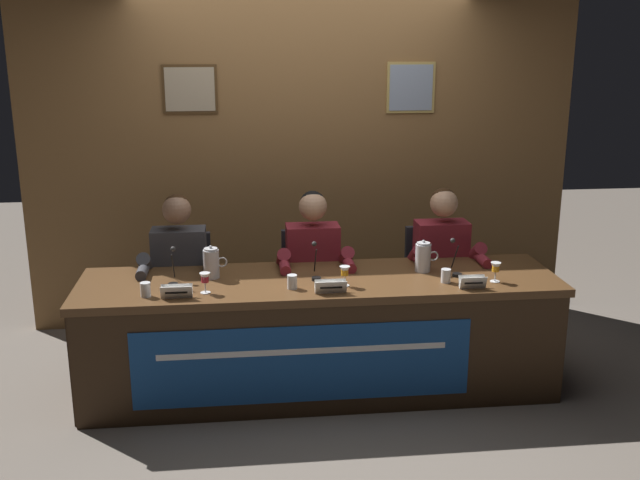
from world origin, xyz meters
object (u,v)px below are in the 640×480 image
(chair_left, at_px, (183,301))
(juice_glass_left, at_px, (205,279))
(conference_table, at_px, (321,321))
(water_cup_right, at_px, (446,276))
(panelist_left, at_px, (179,272))
(water_cup_center, at_px, (292,282))
(juice_glass_right, at_px, (496,268))
(panelist_right, at_px, (444,263))
(nameplate_left, at_px, (177,292))
(water_pitcher_right_side, at_px, (423,257))
(microphone_left, at_px, (173,273))
(chair_center, at_px, (311,296))
(chair_right, at_px, (435,291))
(water_pitcher_left_side, at_px, (211,263))
(microphone_center, at_px, (316,267))
(microphone_right, at_px, (456,263))
(panelist_center, at_px, (314,267))
(nameplate_center, at_px, (331,287))
(juice_glass_center, at_px, (345,272))
(nameplate_right, at_px, (473,282))
(water_cup_left, at_px, (146,290))

(chair_left, distance_m, juice_glass_left, 0.89)
(conference_table, xyz_separation_m, water_cup_right, (0.77, -0.05, 0.28))
(panelist_left, xyz_separation_m, water_cup_center, (0.71, -0.54, 0.08))
(water_cup_center, distance_m, juice_glass_right, 1.26)
(water_cup_center, distance_m, panelist_right, 1.22)
(conference_table, height_order, nameplate_left, nameplate_left)
(panelist_right, bearing_deg, water_pitcher_right_side, -127.05)
(microphone_left, distance_m, juice_glass_right, 1.98)
(chair_center, distance_m, chair_right, 0.90)
(water_pitcher_left_side, bearing_deg, nameplate_left, -118.00)
(microphone_center, relative_size, juice_glass_right, 1.74)
(chair_left, height_order, microphone_center, microphone_center)
(microphone_left, relative_size, microphone_right, 1.00)
(panelist_center, xyz_separation_m, water_pitcher_left_side, (-0.67, -0.28, 0.14))
(water_cup_center, bearing_deg, nameplate_center, -25.76)
(juice_glass_left, bearing_deg, panelist_left, 109.22)
(chair_center, xyz_separation_m, water_cup_center, (-0.19, -0.74, 0.36))
(nameplate_left, relative_size, juice_glass_left, 1.47)
(chair_left, xyz_separation_m, chair_right, (1.80, 0.00, 0.00))
(water_pitcher_right_side, bearing_deg, water_cup_center, -164.14)
(juice_glass_right, height_order, water_pitcher_right_side, water_pitcher_right_side)
(nameplate_center, distance_m, microphone_center, 0.29)
(nameplate_center, relative_size, juice_glass_center, 1.51)
(chair_center, bearing_deg, water_pitcher_right_side, -36.18)
(juice_glass_center, height_order, water_pitcher_left_side, water_pitcher_left_side)
(juice_glass_right, bearing_deg, water_cup_right, 175.92)
(chair_center, bearing_deg, panelist_right, -12.46)
(chair_left, xyz_separation_m, panelist_right, (1.80, -0.20, 0.28))
(juice_glass_left, bearing_deg, chair_left, 104.45)
(nameplate_center, relative_size, water_cup_right, 2.20)
(nameplate_center, distance_m, chair_right, 1.26)
(chair_left, relative_size, juice_glass_center, 7.19)
(panelist_left, relative_size, nameplate_right, 7.58)
(water_cup_left, xyz_separation_m, water_pitcher_left_side, (0.37, 0.31, 0.06))
(panelist_left, height_order, juice_glass_right, panelist_left)
(juice_glass_left, relative_size, panelist_center, 0.10)
(conference_table, xyz_separation_m, juice_glass_right, (1.07, -0.07, 0.33))
(juice_glass_left, height_order, juice_glass_center, same)
(juice_glass_left, relative_size, microphone_center, 0.57)
(water_cup_left, xyz_separation_m, nameplate_right, (1.94, -0.07, 0.00))
(microphone_left, distance_m, water_pitcher_right_side, 1.58)
(conference_table, relative_size, water_pitcher_right_side, 14.28)
(conference_table, distance_m, water_cup_center, 0.34)
(nameplate_center, height_order, microphone_center, microphone_center)
(panelist_right, relative_size, water_pitcher_right_side, 5.80)
(chair_left, distance_m, chair_center, 0.90)
(chair_right, bearing_deg, nameplate_left, -154.64)
(juice_glass_left, relative_size, water_cup_right, 1.46)
(chair_right, height_order, water_pitcher_right_side, water_pitcher_right_side)
(water_cup_center, bearing_deg, panelist_center, 70.92)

